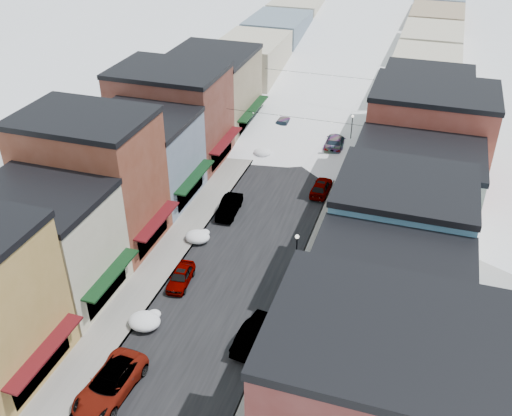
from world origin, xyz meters
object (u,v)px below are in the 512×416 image
Objects in this scene: car_green_sedan at (255,334)px; streetlamp_near at (297,250)px; car_white_suv at (110,384)px; trash_can at (287,304)px; car_dark_hatch at (229,207)px; car_silver_sedan at (181,277)px.

streetlamp_near is (0.90, 8.38, 1.96)m from car_green_sedan.
car_white_suv is 14.68m from trash_can.
trash_can is 0.22× the size of streetlamp_near.
car_dark_hatch is 5.18× the size of trash_can.
car_green_sedan is at bearing -96.13° from streetlamp_near.
trash_can is at bearing -8.86° from car_silver_sedan.
car_white_suv reaches higher than trash_can.
car_green_sedan is 4.29m from trash_can.
car_white_suv reaches higher than car_silver_sedan.
car_green_sedan is (7.80, 7.45, 0.02)m from car_white_suv.
trash_can is 4.85m from streetlamp_near.
car_white_suv is at bearing -128.22° from trash_can.
car_white_suv is 6.60× the size of trash_can.
trash_can is at bearing -84.89° from streetlamp_near.
car_dark_hatch is 0.91× the size of car_green_sedan.
car_silver_sedan is 4.42× the size of trash_can.
car_white_suv is at bearing 49.90° from car_green_sedan.
streetlamp_near is (9.00, 3.79, 2.13)m from car_silver_sedan.
car_silver_sedan is at bearing -23.34° from car_green_sedan.
car_green_sedan is at bearing 47.30° from car_white_suv.
car_white_suv is 1.16× the size of car_green_sedan.
streetlamp_near reaches higher than car_green_sedan.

